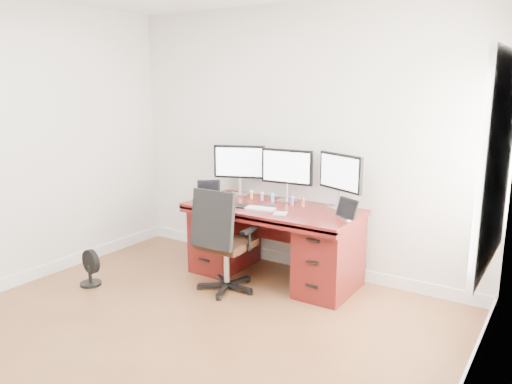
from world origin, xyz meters
The scene contains 20 objects.
ground centered at (0.00, 0.00, 0.00)m, with size 4.50×4.50×0.00m, color brown.
back_wall centered at (0.00, 2.25, 1.35)m, with size 4.00×0.10×2.70m, color silver.
right_wall centered at (2.00, 0.11, 1.35)m, with size 0.10×4.50×2.70m.
desk centered at (0.00, 1.83, 0.40)m, with size 1.70×0.80×0.75m.
office_chair centered at (-0.23, 1.30, 0.33)m, with size 0.57×0.54×1.00m.
floor_fan centered at (-1.41, 0.71, 0.17)m, with size 0.24×0.21×0.35m.
monitor_left centered at (-0.58, 2.07, 1.09)m, with size 0.52×0.24×0.53m.
monitor_center centered at (0.00, 2.07, 1.09)m, with size 0.55×0.15×0.53m.
monitor_right centered at (0.58, 2.07, 1.09)m, with size 0.52×0.26×0.53m.
tablet_left centered at (-0.76, 1.75, 0.84)m, with size 0.24×0.19×0.19m.
tablet_right centered at (0.79, 1.75, 0.84)m, with size 0.24×0.17×0.19m.
keyboard centered at (-0.04, 1.64, 0.76)m, with size 0.28×0.12×0.01m, color white.
trackpad centered at (0.20, 1.60, 0.76)m, with size 0.12×0.12×0.01m, color silver.
drawing_tablet centered at (-0.26, 1.63, 0.76)m, with size 0.20×0.13×0.01m, color black.
phone centered at (-0.04, 1.77, 0.76)m, with size 0.14×0.07×0.01m, color black.
figurine_orange centered at (-0.35, 1.95, 0.80)m, with size 0.04×0.04×0.09m.
figurine_pink centered at (-0.22, 1.95, 0.80)m, with size 0.04×0.04×0.09m.
figurine_blue centered at (-0.09, 1.95, 0.80)m, with size 0.04×0.04×0.09m.
figurine_purple centered at (0.14, 1.95, 0.80)m, with size 0.04×0.04×0.09m.
figurine_brown centered at (0.25, 1.95, 0.80)m, with size 0.04×0.04×0.09m.
Camera 1 is at (2.42, -2.24, 1.93)m, focal length 35.00 mm.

